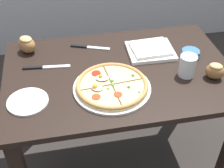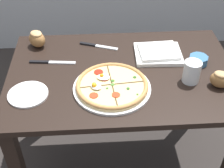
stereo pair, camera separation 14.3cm
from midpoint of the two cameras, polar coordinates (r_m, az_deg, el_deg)
ground_plane at (r=2.09m, az=3.54°, el=-14.18°), size 12.00×12.00×0.00m
dining_table at (r=1.64m, az=4.40°, el=-1.14°), size 1.15×0.75×0.74m
pizza at (r=1.44m, az=2.81°, el=-0.46°), size 0.36×0.36×0.05m
ramekin_bowl at (r=1.68m, az=17.91°, el=4.13°), size 0.10×0.10×0.04m
napkin_folded at (r=1.69m, az=10.86°, el=5.49°), size 0.25×0.22×0.04m
bread_piece_near at (r=1.55m, az=21.68°, el=0.73°), size 0.11×0.10×0.08m
bread_piece_mid at (r=1.75m, az=-11.30°, el=8.06°), size 0.13×0.13×0.09m
knife_main at (r=1.74m, az=-0.19°, el=6.88°), size 0.21×0.09×0.01m
knife_spare at (r=1.63m, az=-8.49°, el=3.85°), size 0.24×0.04×0.01m
water_glass at (r=1.53m, az=16.97°, el=1.86°), size 0.08×0.08×0.11m
side_saucer at (r=1.45m, az=-12.41°, el=-1.97°), size 0.18×0.18×0.01m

